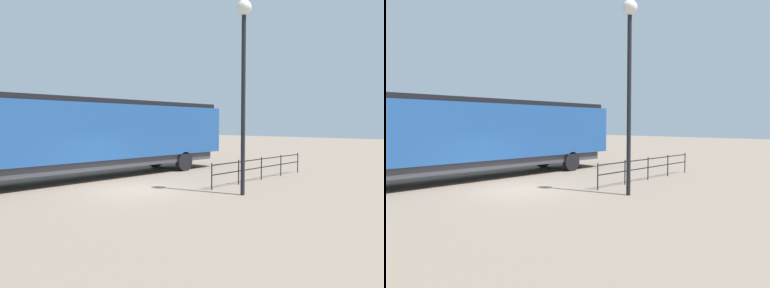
# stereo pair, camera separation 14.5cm
# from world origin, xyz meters

# --- Properties ---
(ground_plane) EXTENTS (120.00, 120.00, 0.00)m
(ground_plane) POSITION_xyz_m (0.00, 0.00, 0.00)
(ground_plane) COLOR #756656
(locomotive) EXTENTS (2.84, 16.57, 3.92)m
(locomotive) POSITION_xyz_m (-4.09, 0.97, 2.21)
(locomotive) COLOR navy
(locomotive) RESTS_ON ground_plane
(lamp_post) EXTENTS (0.57, 0.57, 7.29)m
(lamp_post) POSITION_xyz_m (3.79, 2.27, 5.25)
(lamp_post) COLOR black
(lamp_post) RESTS_ON ground_plane
(platform_fence) EXTENTS (0.05, 7.41, 1.10)m
(platform_fence) POSITION_xyz_m (2.27, 5.91, 0.72)
(platform_fence) COLOR black
(platform_fence) RESTS_ON ground_plane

